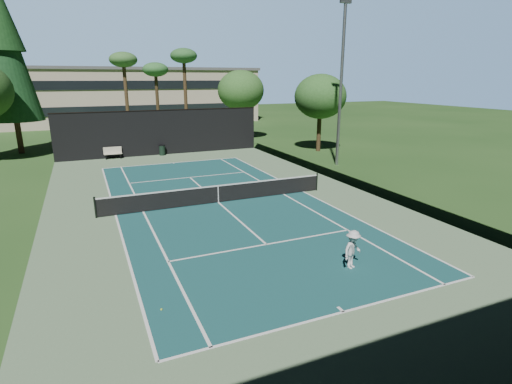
{
  "coord_description": "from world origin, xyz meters",
  "views": [
    {
      "loc": [
        -6.55,
        -20.43,
        6.73
      ],
      "look_at": [
        1.0,
        -3.0,
        1.3
      ],
      "focal_mm": 28.0,
      "sensor_mm": 36.0,
      "label": 1
    }
  ],
  "objects_px": {
    "tennis_ball_a": "(161,309)",
    "tennis_ball_c": "(258,183)",
    "park_bench": "(113,153)",
    "trash_bin": "(162,150)",
    "tennis_net": "(218,193)",
    "tennis_ball_d": "(113,199)",
    "tennis_ball_b": "(169,201)",
    "player": "(353,250)"
  },
  "relations": [
    {
      "from": "park_bench",
      "to": "tennis_ball_d",
      "type": "bearing_deg",
      "value": -94.52
    },
    {
      "from": "trash_bin",
      "to": "tennis_net",
      "type": "bearing_deg",
      "value": -89.43
    },
    {
      "from": "trash_bin",
      "to": "park_bench",
      "type": "bearing_deg",
      "value": 179.42
    },
    {
      "from": "tennis_ball_c",
      "to": "park_bench",
      "type": "bearing_deg",
      "value": 122.22
    },
    {
      "from": "player",
      "to": "tennis_ball_d",
      "type": "xyz_separation_m",
      "value": [
        -7.38,
        12.58,
        -0.7
      ]
    },
    {
      "from": "tennis_net",
      "to": "tennis_ball_a",
      "type": "bearing_deg",
      "value": -117.33
    },
    {
      "from": "player",
      "to": "tennis_ball_a",
      "type": "bearing_deg",
      "value": 158.52
    },
    {
      "from": "player",
      "to": "park_bench",
      "type": "bearing_deg",
      "value": 82.27
    },
    {
      "from": "tennis_ball_a",
      "to": "park_bench",
      "type": "relative_size",
      "value": 0.05
    },
    {
      "from": "tennis_ball_c",
      "to": "park_bench",
      "type": "xyz_separation_m",
      "value": [
        -8.08,
        12.82,
        0.51
      ]
    },
    {
      "from": "player",
      "to": "trash_bin",
      "type": "relative_size",
      "value": 1.55
    },
    {
      "from": "tennis_ball_d",
      "to": "trash_bin",
      "type": "xyz_separation_m",
      "value": [
        5.23,
        12.67,
        0.44
      ]
    },
    {
      "from": "tennis_ball_a",
      "to": "tennis_ball_b",
      "type": "bearing_deg",
      "value": 77.24
    },
    {
      "from": "tennis_ball_d",
      "to": "park_bench",
      "type": "xyz_separation_m",
      "value": [
        1.01,
        12.71,
        0.51
      ]
    },
    {
      "from": "tennis_net",
      "to": "park_bench",
      "type": "height_order",
      "value": "tennis_net"
    },
    {
      "from": "tennis_ball_c",
      "to": "tennis_net",
      "type": "bearing_deg",
      "value": -141.76
    },
    {
      "from": "tennis_ball_a",
      "to": "trash_bin",
      "type": "relative_size",
      "value": 0.07
    },
    {
      "from": "tennis_ball_a",
      "to": "tennis_ball_c",
      "type": "bearing_deg",
      "value": 55.32
    },
    {
      "from": "tennis_ball_a",
      "to": "park_bench",
      "type": "xyz_separation_m",
      "value": [
        0.59,
        25.34,
        0.51
      ]
    },
    {
      "from": "tennis_net",
      "to": "tennis_ball_b",
      "type": "relative_size",
      "value": 205.65
    },
    {
      "from": "tennis_net",
      "to": "tennis_ball_b",
      "type": "bearing_deg",
      "value": 151.65
    },
    {
      "from": "tennis_ball_a",
      "to": "trash_bin",
      "type": "distance_m",
      "value": 25.75
    },
    {
      "from": "park_bench",
      "to": "tennis_ball_a",
      "type": "bearing_deg",
      "value": -91.33
    },
    {
      "from": "tennis_net",
      "to": "player",
      "type": "height_order",
      "value": "player"
    },
    {
      "from": "tennis_ball_a",
      "to": "tennis_ball_d",
      "type": "height_order",
      "value": "tennis_ball_d"
    },
    {
      "from": "tennis_net",
      "to": "tennis_ball_d",
      "type": "xyz_separation_m",
      "value": [
        -5.39,
        3.01,
        -0.52
      ]
    },
    {
      "from": "tennis_ball_c",
      "to": "tennis_ball_d",
      "type": "bearing_deg",
      "value": 179.37
    },
    {
      "from": "player",
      "to": "tennis_ball_d",
      "type": "distance_m",
      "value": 14.6
    },
    {
      "from": "tennis_ball_a",
      "to": "tennis_ball_c",
      "type": "height_order",
      "value": "same"
    },
    {
      "from": "tennis_ball_b",
      "to": "tennis_ball_c",
      "type": "distance_m",
      "value": 6.38
    },
    {
      "from": "tennis_ball_d",
      "to": "tennis_ball_b",
      "type": "bearing_deg",
      "value": -29.95
    },
    {
      "from": "tennis_ball_b",
      "to": "park_bench",
      "type": "xyz_separation_m",
      "value": [
        -1.89,
        14.39,
        0.52
      ]
    },
    {
      "from": "player",
      "to": "tennis_ball_d",
      "type": "bearing_deg",
      "value": 98.53
    },
    {
      "from": "tennis_ball_c",
      "to": "tennis_ball_d",
      "type": "xyz_separation_m",
      "value": [
        -9.08,
        0.1,
        0.0
      ]
    },
    {
      "from": "tennis_ball_d",
      "to": "player",
      "type": "bearing_deg",
      "value": -59.6
    },
    {
      "from": "tennis_ball_c",
      "to": "park_bench",
      "type": "distance_m",
      "value": 15.16
    },
    {
      "from": "tennis_net",
      "to": "player",
      "type": "xyz_separation_m",
      "value": [
        1.99,
        -9.56,
        0.17
      ]
    },
    {
      "from": "player",
      "to": "tennis_ball_c",
      "type": "bearing_deg",
      "value": 60.36
    },
    {
      "from": "tennis_ball_d",
      "to": "tennis_ball_c",
      "type": "bearing_deg",
      "value": -0.63
    },
    {
      "from": "park_bench",
      "to": "trash_bin",
      "type": "relative_size",
      "value": 1.59
    },
    {
      "from": "tennis_net",
      "to": "park_bench",
      "type": "distance_m",
      "value": 16.33
    },
    {
      "from": "tennis_ball_a",
      "to": "tennis_ball_b",
      "type": "relative_size",
      "value": 1.09
    }
  ]
}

